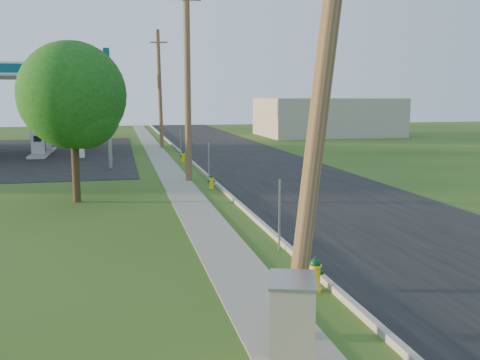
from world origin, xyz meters
The scene contains 20 objects.
ground_plane centered at (0.00, 0.00, 0.00)m, with size 140.00×140.00×0.00m, color #274612.
road centered at (4.50, 10.00, 0.01)m, with size 8.00×120.00×0.02m, color black.
curb centered at (0.50, 10.00, 0.07)m, with size 0.15×120.00×0.15m, color #9A988E.
sidewalk centered at (-1.25, 10.00, 0.01)m, with size 1.50×120.00×0.03m, color gray.
utility_pole_near centered at (-0.60, -1.00, 4.80)m, with size 1.40×0.32×9.48m.
utility_pole_mid centered at (-0.60, 17.00, 4.95)m, with size 1.40×0.32×9.80m.
utility_pole_far centered at (-0.60, 35.00, 4.80)m, with size 1.40×0.32×9.50m.
sign_post_near centered at (0.25, 4.20, 1.00)m, with size 0.05×0.04×2.00m, color gray.
sign_post_mid centered at (0.25, 16.00, 1.00)m, with size 0.05×0.04×2.00m, color gray.
sign_post_far centered at (0.25, 28.20, 1.00)m, with size 0.05×0.04×2.00m, color gray.
fuel_pump_ne centered at (-9.50, 30.00, 0.72)m, with size 1.20×3.20×1.90m.
fuel_pump_se centered at (-9.50, 34.00, 0.72)m, with size 1.20×3.20×1.90m.
price_pylon centered at (-4.50, 22.50, 5.43)m, with size 0.34×2.04×6.85m.
distant_building centered at (18.00, 45.00, 2.00)m, with size 14.00×10.00×4.00m, color gray.
tree_verge centered at (-5.60, 12.54, 4.09)m, with size 4.19×4.19×6.36m.
tree_lot centered at (-6.29, 42.14, 4.60)m, with size 4.72×4.72×7.15m.
hydrant_near centered at (0.11, 1.07, 0.38)m, with size 0.40×0.35×0.77m.
hydrant_mid centered at (0.13, 14.54, 0.33)m, with size 0.35×0.31×0.67m.
hydrant_far centered at (0.03, 24.79, 0.38)m, with size 0.40×0.35×0.77m.
utility_cabinet centered at (-1.52, -2.26, 0.78)m, with size 0.93×1.07×1.55m.
Camera 1 is at (-3.95, -9.46, 4.21)m, focal length 40.00 mm.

